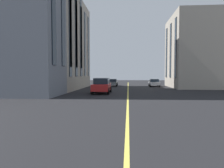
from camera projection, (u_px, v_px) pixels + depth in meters
The scene contains 7 objects.
lane_centre_line at pixel (128, 100), 19.21m from camera, with size 80.00×0.16×0.01m.
car_red_trailing at pixel (102, 85), 26.06m from camera, with size 4.70×2.14×1.88m.
car_grey_mid at pixel (112, 82), 41.51m from camera, with size 4.40×1.95×1.37m.
car_white_oncoming at pixel (154, 83), 40.14m from camera, with size 3.90×1.89×1.40m.
building_left_near at pixel (39, 2), 27.57m from camera, with size 15.39×8.23×23.47m.
building_right_near at pixel (207, 52), 37.02m from camera, with size 11.89×12.43×12.44m.
building_left_far at pixel (43, 44), 34.16m from camera, with size 15.73×12.64×14.37m.
Camera 1 is at (0.83, -0.04, 2.42)m, focal length 34.10 mm.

